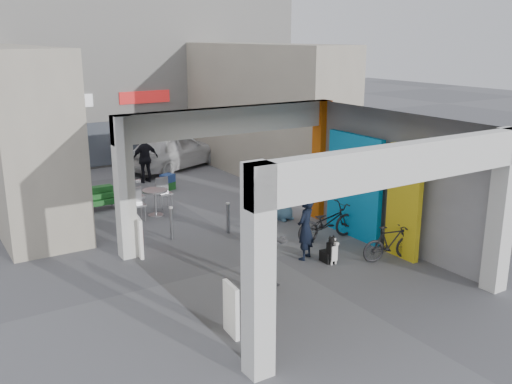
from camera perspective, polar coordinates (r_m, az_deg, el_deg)
ground at (r=14.14m, az=1.81°, el=-6.59°), size 90.00×90.00×0.00m
arcade_canopy at (r=13.11m, az=5.86°, el=2.14°), size 6.40×6.45×6.40m
far_building at (r=25.95m, az=-16.03°, el=11.94°), size 18.00×4.08×8.00m
plaza_bldg_left at (r=18.79m, az=-23.18°, el=5.61°), size 2.00×9.00×5.00m
plaza_bldg_right at (r=22.03m, az=0.68°, el=8.12°), size 2.00×9.00×5.00m
bollard_left at (r=15.34m, az=-8.45°, el=-3.17°), size 0.09×0.09×0.90m
bollard_center at (r=15.74m, az=-2.82°, el=-2.63°), size 0.09×0.09×0.85m
bollard_right at (r=16.61m, az=1.90°, el=-1.64°), size 0.09×0.09×0.85m
advert_board_near at (r=10.53m, az=-2.48°, el=-11.65°), size 0.14×0.56×1.00m
advert_board_far at (r=14.36m, az=-11.58°, el=-4.40°), size 0.17×0.56×1.00m
cafe_set at (r=17.77m, az=-10.76°, el=-1.05°), size 1.60×1.29×0.96m
produce_stand at (r=18.55m, az=-15.35°, el=-0.84°), size 1.07×0.58×0.71m
crate_stack at (r=20.41m, az=-8.82°, el=1.00°), size 0.55×0.49×0.56m
border_collie at (r=13.84m, az=7.45°, el=-5.93°), size 0.27×0.52×0.72m
man_with_dog at (r=13.86m, az=4.97°, el=-3.63°), size 0.68×0.61×1.57m
man_back_turned at (r=12.18m, az=1.27°, el=-5.53°), size 0.92×0.72×1.88m
man_elderly at (r=16.79m, az=2.90°, el=-0.24°), size 0.81×0.59×1.55m
man_crates at (r=21.47m, az=-11.03°, el=3.31°), size 1.10×0.58×1.80m
bicycle_front at (r=15.30m, az=7.09°, el=-3.02°), size 1.87×0.69×0.97m
bicycle_rear at (r=14.21m, az=13.29°, el=-4.98°), size 1.53×0.74×0.89m
white_van at (r=23.60m, az=-8.12°, el=4.18°), size 4.83×3.34×1.53m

